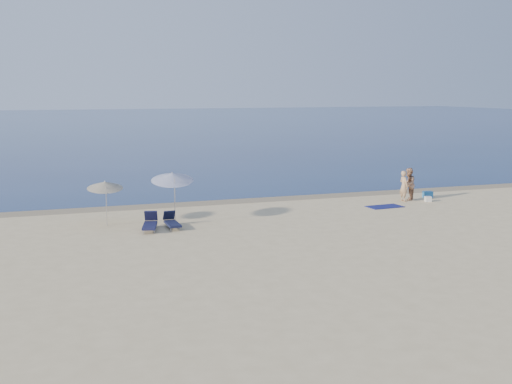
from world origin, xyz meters
TOP-DOWN VIEW (x-y plane):
  - sea at (0.00, 100.00)m, footprint 240.00×160.00m
  - wet_sand_strip at (0.00, 19.40)m, footprint 240.00×1.60m
  - person_left at (4.49, 16.52)m, footprint 0.42×0.60m
  - person_right at (4.93, 16.78)m, footprint 1.04×1.04m
  - beach_towel at (2.75, 15.41)m, footprint 1.83×1.12m
  - white_bag at (5.65, 16.02)m, footprint 0.37×0.34m
  - blue_cooler at (6.36, 17.12)m, footprint 0.53×0.42m
  - umbrella_near at (-7.99, 15.01)m, footprint 2.10×2.13m
  - umbrella_far at (-10.80, 15.47)m, footprint 1.61×1.64m
  - lounger_left at (-9.19, 13.88)m, footprint 0.92×1.73m
  - lounger_right at (-8.24, 14.01)m, footprint 0.52×1.51m

SIDE VIEW (x-z plane):
  - wet_sand_strip at x=0.00m, z-range 0.00..0.00m
  - sea at x=0.00m, z-range 0.00..0.01m
  - beach_towel at x=2.75m, z-range 0.00..0.03m
  - white_bag at x=5.65m, z-range 0.00..0.27m
  - blue_cooler at x=6.36m, z-range 0.00..0.34m
  - lounger_right at x=-8.24m, z-range -0.09..0.57m
  - lounger_left at x=-9.19m, z-range -0.10..0.63m
  - person_left at x=4.49m, z-range 0.00..1.60m
  - person_right at x=4.93m, z-range 0.00..1.70m
  - umbrella_far at x=-10.80m, z-range 0.72..2.77m
  - umbrella_near at x=-7.99m, z-range 0.82..3.24m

